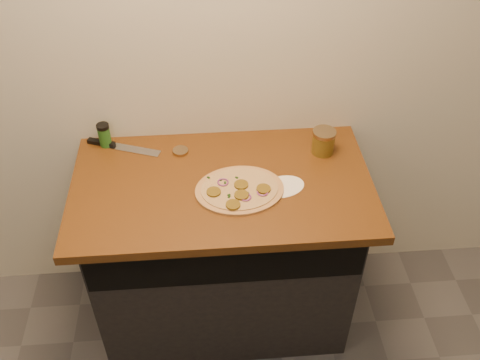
{
  "coord_description": "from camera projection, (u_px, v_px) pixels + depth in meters",
  "views": [
    {
      "loc": [
        -0.05,
        -0.17,
        2.31
      ],
      "look_at": [
        0.07,
        1.37,
        0.95
      ],
      "focal_mm": 40.0,
      "sensor_mm": 36.0,
      "label": 1
    }
  ],
  "objects": [
    {
      "name": "cabinet",
      "position": [
        224.0,
        253.0,
        2.46
      ],
      "size": [
        1.1,
        0.6,
        0.86
      ],
      "primitive_type": "cube",
      "color": "black",
      "rests_on": "ground"
    },
    {
      "name": "countertop",
      "position": [
        222.0,
        185.0,
        2.14
      ],
      "size": [
        1.2,
        0.7,
        0.04
      ],
      "primitive_type": "cube",
      "color": "brown",
      "rests_on": "cabinet"
    },
    {
      "name": "chefs_knife",
      "position": [
        117.0,
        146.0,
        2.29
      ],
      "size": [
        0.32,
        0.14,
        0.02
      ],
      "color": "#B7BAC1",
      "rests_on": "countertop"
    },
    {
      "name": "salsa_jar",
      "position": [
        323.0,
        141.0,
        2.23
      ],
      "size": [
        0.1,
        0.1,
        0.11
      ],
      "color": "maroon",
      "rests_on": "countertop"
    },
    {
      "name": "flour_spill",
      "position": [
        283.0,
        187.0,
        2.1
      ],
      "size": [
        0.22,
        0.22,
        0.0
      ],
      "primitive_type": "cylinder",
      "rotation": [
        0.0,
        0.0,
        0.31
      ],
      "color": "white",
      "rests_on": "countertop"
    },
    {
      "name": "mason_jar_lid",
      "position": [
        181.0,
        151.0,
        2.26
      ],
      "size": [
        0.09,
        0.09,
        0.01
      ],
      "primitive_type": "cylinder",
      "rotation": [
        0.0,
        0.0,
        0.37
      ],
      "color": "#A0855C",
      "rests_on": "countertop"
    },
    {
      "name": "pizza",
      "position": [
        240.0,
        190.0,
        2.08
      ],
      "size": [
        0.37,
        0.37,
        0.02
      ],
      "color": "tan",
      "rests_on": "countertop"
    },
    {
      "name": "spice_shaker",
      "position": [
        104.0,
        135.0,
        2.27
      ],
      "size": [
        0.05,
        0.05,
        0.11
      ],
      "color": "#225C1D",
      "rests_on": "countertop"
    }
  ]
}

